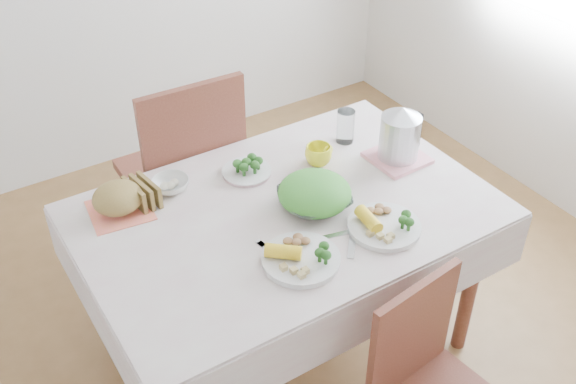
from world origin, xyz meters
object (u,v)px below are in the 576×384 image
yellow_mug (318,155)px  electric_kettle (400,134)px  dinner_plate_right (384,227)px  dining_table (286,284)px  salad_bowl (314,200)px  chair_far (182,183)px  dinner_plate_left (301,259)px

yellow_mug → electric_kettle: 0.33m
dinner_plate_right → electric_kettle: (0.32, 0.32, 0.11)m
dining_table → salad_bowl: bearing=-25.1°
chair_far → salad_bowl: (0.20, -0.79, 0.33)m
dining_table → chair_far: size_ratio=1.32×
dinner_plate_left → dinner_plate_right: size_ratio=1.02×
chair_far → dinner_plate_left: 1.06m
dining_table → electric_kettle: (0.56, 0.03, 0.51)m
dining_table → electric_kettle: 0.75m
dining_table → dinner_plate_left: bearing=-112.5°
dinner_plate_right → electric_kettle: electric_kettle is taller
salad_bowl → yellow_mug: size_ratio=2.36×
chair_far → yellow_mug: size_ratio=9.86×
chair_far → electric_kettle: bearing=134.4°
chair_far → electric_kettle: size_ratio=4.71×
electric_kettle → dinner_plate_left: bearing=-171.6°
yellow_mug → dinner_plate_left: bearing=-130.0°
dining_table → yellow_mug: bearing=34.2°
salad_bowl → dinner_plate_right: bearing=-60.0°
dining_table → yellow_mug: yellow_mug is taller
dining_table → yellow_mug: (0.27, 0.18, 0.43)m
salad_bowl → electric_kettle: bearing=9.7°
dinner_plate_left → dinner_plate_right: 0.34m
salad_bowl → dinner_plate_right: 0.28m
salad_bowl → yellow_mug: yellow_mug is taller
dining_table → dinner_plate_left: 0.49m
dinner_plate_left → electric_kettle: 0.74m
chair_far → dinner_plate_left: bearing=91.1°
dinner_plate_right → yellow_mug: bearing=85.9°
dinner_plate_left → yellow_mug: yellow_mug is taller
dinner_plate_right → yellow_mug: size_ratio=2.43×
salad_bowl → dinner_plate_left: bearing=-132.5°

